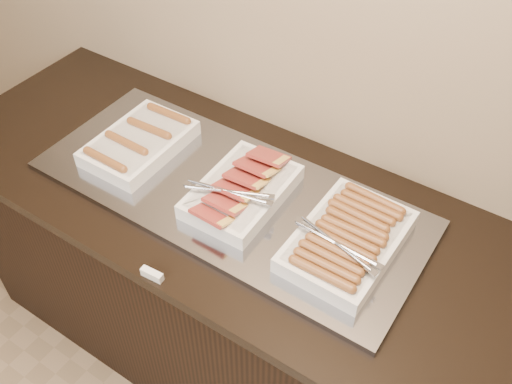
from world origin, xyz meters
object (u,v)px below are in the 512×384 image
counter (238,287)px  warming_tray (228,193)px  dish_left (139,143)px  dish_right (347,240)px  dish_center (241,190)px

counter → warming_tray: (-0.02, 0.00, 0.46)m
dish_left → dish_right: dish_right is taller
dish_left → dish_right: 0.74m
warming_tray → dish_center: 0.07m
counter → dish_right: dish_right is taller
warming_tray → dish_right: size_ratio=3.16×
dish_left → dish_center: size_ratio=0.94×
dish_right → counter: bearing=-179.4°
dish_center → dish_right: dish_center is taller
counter → warming_tray: 0.46m
counter → dish_left: (-0.37, -0.00, 0.50)m
dish_right → dish_center: bearing=-178.7°
warming_tray → dish_right: 0.40m
dish_left → dish_center: dish_center is taller
counter → dish_center: dish_center is taller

